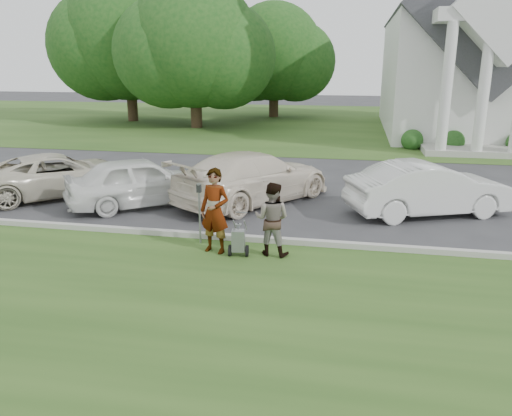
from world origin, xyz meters
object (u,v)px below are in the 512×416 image
(car_c, at_px, (254,177))
(person_right, at_px, (272,220))
(striping_cart, at_px, (238,241))
(parking_meter_near, at_px, (199,206))
(person_left, at_px, (215,212))
(car_d, at_px, (428,189))
(tree_far, at_px, (128,42))
(car_b, at_px, (141,181))
(church, at_px, (468,34))
(tree_back, at_px, (274,57))
(car_a, at_px, (59,175))
(tree_left, at_px, (194,49))

(car_c, bearing_deg, person_right, 141.11)
(striping_cart, xyz_separation_m, parking_meter_near, (-1.09, 0.61, 0.59))
(person_left, xyz_separation_m, car_d, (5.18, 4.09, -0.22))
(striping_cart, bearing_deg, person_left, 159.25)
(tree_far, bearing_deg, car_b, -64.79)
(church, distance_m, person_left, 25.72)
(tree_back, height_order, car_b, tree_back)
(person_left, bearing_deg, car_d, 52.69)
(car_a, distance_m, car_c, 6.48)
(church, distance_m, person_right, 25.21)
(car_a, xyz_separation_m, car_b, (3.18, -0.68, 0.07))
(person_left, bearing_deg, tree_far, 132.68)
(tree_left, distance_m, striping_cart, 24.34)
(person_left, height_order, person_right, person_left)
(striping_cart, height_order, person_right, person_right)
(person_left, distance_m, car_b, 4.72)
(tree_back, xyz_separation_m, parking_meter_near, (3.09, -29.82, -3.78))
(tree_far, height_order, car_c, tree_far)
(person_right, xyz_separation_m, car_c, (-1.30, 4.35, -0.04))
(striping_cart, relative_size, parking_meter_near, 0.62)
(tree_left, distance_m, car_d, 22.66)
(person_right, relative_size, car_a, 0.34)
(person_left, distance_m, parking_meter_near, 0.70)
(car_a, bearing_deg, tree_left, -40.62)
(parking_meter_near, bearing_deg, car_c, 82.70)
(parking_meter_near, bearing_deg, tree_back, 95.91)
(car_c, xyz_separation_m, car_d, (5.18, -0.36, -0.04))
(person_right, relative_size, parking_meter_near, 1.12)
(tree_back, xyz_separation_m, person_right, (4.90, -30.19, -3.88))
(person_right, bearing_deg, tree_back, -72.60)
(tree_far, bearing_deg, person_left, -61.72)
(striping_cart, bearing_deg, car_d, 35.32)
(tree_far, relative_size, car_a, 2.34)
(car_a, bearing_deg, striping_cart, -164.92)
(church, height_order, car_a, church)
(tree_far, height_order, car_b, tree_far)
(car_d, bearing_deg, parking_meter_near, 99.76)
(church, height_order, tree_left, church)
(church, xyz_separation_m, tree_back, (-13.01, 6.87, -1.21))
(person_left, bearing_deg, parking_meter_near, 151.87)
(tree_left, xyz_separation_m, car_b, (4.31, -18.91, -4.35))
(parking_meter_near, xyz_separation_m, car_c, (0.51, 3.98, -0.14))
(car_b, bearing_deg, car_c, -109.93)
(person_right, bearing_deg, car_b, -27.39)
(parking_meter_near, bearing_deg, tree_left, 108.00)
(parking_meter_near, bearing_deg, person_left, -42.53)
(tree_far, distance_m, tree_back, 11.22)
(tree_far, bearing_deg, car_a, -71.43)
(church, distance_m, tree_left, 17.07)
(person_left, distance_m, person_right, 1.31)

